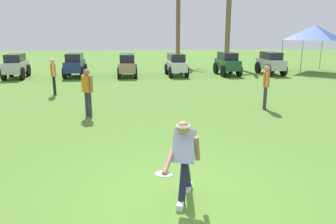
% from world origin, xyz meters
% --- Properties ---
extents(ground_plane, '(80.00, 80.00, 0.00)m').
position_xyz_m(ground_plane, '(0.00, 0.00, 0.00)').
color(ground_plane, '#527F2F').
extents(frisbee_thrower, '(0.69, 1.00, 1.42)m').
position_xyz_m(frisbee_thrower, '(0.06, -0.15, 0.80)').
color(frisbee_thrower, '#191E38').
rests_on(frisbee_thrower, ground_plane).
extents(frisbee_in_flight, '(0.37, 0.37, 0.05)m').
position_xyz_m(frisbee_in_flight, '(-0.30, -0.56, 0.69)').
color(frisbee_in_flight, white).
extents(teammate_near_sideline, '(0.39, 0.41, 1.56)m').
position_xyz_m(teammate_near_sideline, '(-2.29, 5.54, 0.94)').
color(teammate_near_sideline, '#33333D').
rests_on(teammate_near_sideline, ground_plane).
extents(teammate_midfield, '(0.29, 0.49, 1.56)m').
position_xyz_m(teammate_midfield, '(3.83, 6.03, 0.94)').
color(teammate_midfield, '#33333D').
rests_on(teammate_midfield, ground_plane).
extents(teammate_deep, '(0.30, 0.49, 1.56)m').
position_xyz_m(teammate_deep, '(-4.30, 9.38, 0.94)').
color(teammate_deep, black).
rests_on(teammate_deep, ground_plane).
extents(parked_car_slot_a, '(1.39, 2.44, 1.40)m').
position_xyz_m(parked_car_slot_a, '(-7.73, 14.69, 0.74)').
color(parked_car_slot_a, '#B7BABF').
rests_on(parked_car_slot_a, ground_plane).
extents(parked_car_slot_b, '(1.24, 2.38, 1.40)m').
position_xyz_m(parked_car_slot_b, '(-4.40, 14.88, 0.74)').
color(parked_car_slot_b, navy).
rests_on(parked_car_slot_b, ground_plane).
extents(parked_car_slot_c, '(1.18, 2.42, 1.34)m').
position_xyz_m(parked_car_slot_c, '(-1.31, 14.85, 0.72)').
color(parked_car_slot_c, '#998466').
rests_on(parked_car_slot_c, ground_plane).
extents(parked_car_slot_d, '(1.27, 2.45, 1.34)m').
position_xyz_m(parked_car_slot_d, '(1.66, 14.95, 0.72)').
color(parked_car_slot_d, silver).
rests_on(parked_car_slot_d, ground_plane).
extents(parked_car_slot_e, '(1.29, 2.40, 1.40)m').
position_xyz_m(parked_car_slot_e, '(4.86, 14.94, 0.74)').
color(parked_car_slot_e, '#235133').
rests_on(parked_car_slot_e, ground_plane).
extents(parked_car_slot_f, '(1.26, 2.39, 1.40)m').
position_xyz_m(parked_car_slot_f, '(7.63, 14.92, 0.74)').
color(parked_car_slot_f, '#B7BABF').
rests_on(parked_car_slot_f, ground_plane).
extents(palm_tree_far_left, '(3.21, 3.31, 7.02)m').
position_xyz_m(palm_tree_far_left, '(2.64, 22.43, 4.16)').
color(palm_tree_far_left, brown).
rests_on(palm_tree_far_left, ground_plane).
extents(palm_tree_left_of_centre, '(3.25, 3.54, 7.28)m').
position_xyz_m(palm_tree_left_of_centre, '(6.25, 20.33, 4.20)').
color(palm_tree_left_of_centre, brown).
rests_on(palm_tree_left_of_centre, ground_plane).
extents(event_tent, '(3.03, 3.03, 3.04)m').
position_xyz_m(event_tent, '(10.87, 16.02, 2.57)').
color(event_tent, '#B2B5BA').
rests_on(event_tent, ground_plane).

